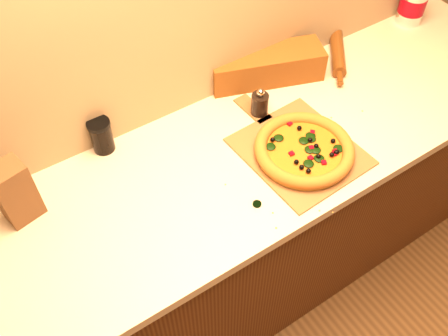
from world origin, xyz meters
TOP-DOWN VIEW (x-y plane):
  - cabinet at (0.00, 1.43)m, footprint 2.80×0.65m
  - countertop at (0.00, 1.43)m, footprint 2.84×0.68m
  - pizza_peel at (0.24, 1.35)m, footprint 0.39×0.56m
  - pizza at (0.25, 1.31)m, footprint 0.34×0.34m
  - bottle_cap at (-0.01, 1.23)m, footprint 0.03×0.03m
  - pepper_grinder at (0.24, 1.57)m, footprint 0.06×0.06m
  - rolling_pin at (0.71, 1.66)m, footprint 0.27×0.33m
  - coffee_canister at (1.15, 1.68)m, footprint 0.11×0.11m
  - bread_bag at (0.38, 1.72)m, footprint 0.47×0.29m
  - paper_bag at (-0.64, 1.61)m, footprint 0.12×0.11m
  - dark_jar at (-0.32, 1.73)m, footprint 0.08×0.08m

SIDE VIEW (x-z plane):
  - cabinet at x=0.00m, z-range 0.00..0.86m
  - countertop at x=0.00m, z-range 0.86..0.90m
  - bottle_cap at x=-0.01m, z-range 0.90..0.91m
  - pizza_peel at x=0.24m, z-range 0.90..0.91m
  - rolling_pin at x=0.71m, z-range 0.90..0.96m
  - pizza at x=0.25m, z-range 0.91..0.95m
  - pepper_grinder at x=0.24m, z-range 0.89..1.01m
  - bread_bag at x=0.38m, z-range 0.90..1.02m
  - dark_jar at x=-0.32m, z-range 0.90..1.03m
  - coffee_canister at x=1.15m, z-range 0.90..1.06m
  - paper_bag at x=-0.64m, z-range 0.90..1.12m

